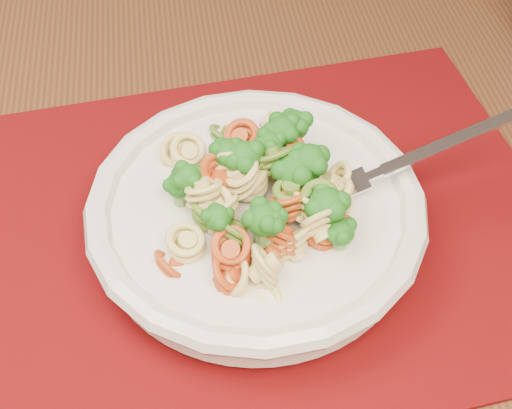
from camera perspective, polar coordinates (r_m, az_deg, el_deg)
name	(u,v)px	position (r m, az deg, el deg)	size (l,w,h in m)	color
dining_table	(246,194)	(0.73, -0.78, 0.87)	(1.42, 1.08, 0.69)	#4D2E15
placemat	(260,227)	(0.57, 0.31, -1.77)	(0.47, 0.37, 0.00)	#510308
pasta_bowl	(256,214)	(0.54, 0.00, -0.73)	(0.26, 0.26, 0.05)	silver
pasta_broccoli_heap	(256,199)	(0.53, 0.00, 0.43)	(0.22, 0.22, 0.06)	#DCC96D
fork	(351,184)	(0.54, 7.64, 1.63)	(0.19, 0.02, 0.01)	silver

